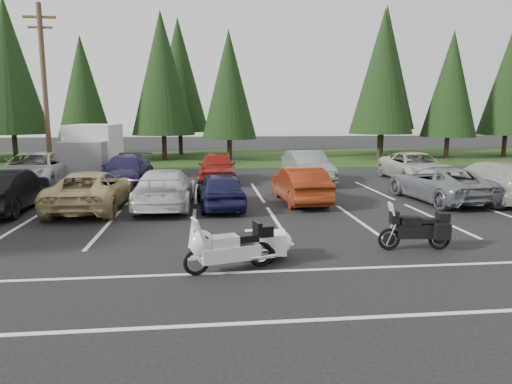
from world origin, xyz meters
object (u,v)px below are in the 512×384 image
object	(u,v)px
adventure_motorcycle	(415,226)
car_far_2	(217,167)
car_far_1	(126,171)
car_near_5	(300,185)
box_truck	(91,152)
car_near_4	(220,190)
car_near_6	(439,184)
utility_pole	(45,90)
car_near_2	(91,190)
car_far_3	(307,167)
touring_motorcycle	(229,243)
car_near_1	(6,190)
car_far_4	(415,167)
car_near_3	(165,188)
car_near_7	(491,181)
cargo_trailer	(265,245)
car_far_0	(35,170)

from	to	relation	value
adventure_motorcycle	car_far_2	bearing A→B (deg)	115.04
car_far_1	car_near_5	bearing A→B (deg)	-30.67
car_far_2	adventure_motorcycle	bearing A→B (deg)	-67.71
box_truck	car_near_4	distance (m)	11.08
car_near_5	car_near_6	world-z (taller)	car_near_5
car_near_5	adventure_motorcycle	xyz separation A→B (m)	(1.62, -6.69, -0.08)
utility_pole	car_near_4	xyz separation A→B (m)	(8.74, -8.27, -4.01)
car_near_2	utility_pole	bearing A→B (deg)	-62.79
car_near_6	car_far_3	xyz separation A→B (m)	(-4.19, 5.50, 0.10)
box_truck	touring_motorcycle	distance (m)	17.25
car_near_1	car_near_2	xyz separation A→B (m)	(2.92, 0.12, -0.06)
car_near_6	car_far_4	bearing A→B (deg)	-111.48
utility_pole	car_near_2	distance (m)	9.87
car_near_1	car_near_2	bearing A→B (deg)	-179.37
car_near_3	car_near_4	distance (m)	2.07
car_near_7	car_far_4	size ratio (longest dim) A/B	1.05
car_far_4	cargo_trailer	size ratio (longest dim) A/B	3.71
car_near_2	car_near_3	distance (m)	2.67
car_far_0	car_far_1	size ratio (longest dim) A/B	1.19
car_near_3	car_far_4	distance (m)	13.67
utility_pole	car_near_2	world-z (taller)	utility_pole
car_near_3	car_far_0	xyz separation A→B (m)	(-6.60, 5.45, 0.11)
car_near_2	car_near_6	size ratio (longest dim) A/B	1.02
car_near_2	cargo_trailer	size ratio (longest dim) A/B	3.59
car_far_2	car_far_3	world-z (taller)	car_far_3
car_near_2	car_near_6	world-z (taller)	car_near_2
box_truck	car_near_5	xyz separation A→B (m)	(9.94, -8.06, -0.74)
car_near_4	cargo_trailer	bearing A→B (deg)	93.57
car_near_5	car_near_6	bearing A→B (deg)	174.26
car_near_4	car_near_7	bearing A→B (deg)	176.74
car_near_4	car_far_3	distance (m)	7.52
car_far_3	adventure_motorcycle	world-z (taller)	car_far_3
utility_pole	car_near_7	bearing A→B (deg)	-22.12
car_far_4	car_near_2	bearing A→B (deg)	-157.37
car_far_0	car_near_7	bearing A→B (deg)	-14.58
car_near_7	car_far_3	size ratio (longest dim) A/B	1.15
car_far_2	touring_motorcycle	bearing A→B (deg)	-88.59
car_near_7	utility_pole	bearing A→B (deg)	-26.40
car_near_1	touring_motorcycle	distance (m)	10.46
car_far_3	car_near_7	bearing A→B (deg)	-45.13
box_truck	car_near_2	xyz separation A→B (m)	(2.03, -8.58, -0.73)
car_far_4	touring_motorcycle	world-z (taller)	car_far_4
car_near_1	car_near_4	distance (m)	7.63
car_near_1	car_far_4	world-z (taller)	car_near_1
car_near_4	car_far_3	size ratio (longest dim) A/B	0.83
car_near_7	car_far_1	world-z (taller)	car_near_7
utility_pole	car_near_6	world-z (taller)	utility_pole
car_far_4	cargo_trailer	distance (m)	15.51
touring_motorcycle	adventure_motorcycle	xyz separation A→B (m)	(4.82, 1.11, -0.01)
car_near_6	car_far_2	distance (m)	10.77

